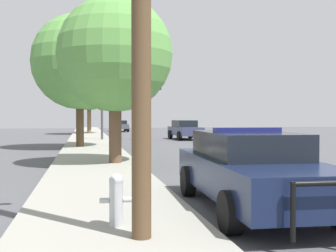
% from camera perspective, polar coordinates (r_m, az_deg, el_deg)
% --- Properties ---
extents(sidewalk_left, '(3.00, 110.00, 0.13)m').
position_cam_1_polar(sidewalk_left, '(7.94, -8.35, -11.07)').
color(sidewalk_left, '#99968C').
rests_on(sidewalk_left, ground_plane).
extents(police_car, '(2.20, 5.19, 1.55)m').
position_cam_1_polar(police_car, '(8.19, 11.14, -5.67)').
color(police_car, '#141E3D').
rests_on(police_car, ground_plane).
extents(fire_hydrant, '(0.49, 0.21, 0.79)m').
position_cam_1_polar(fire_hydrant, '(6.39, -7.04, -9.69)').
color(fire_hydrant, '#B7BCC1').
rests_on(fire_hydrant, sidewalk_left).
extents(traffic_light, '(4.29, 0.35, 4.58)m').
position_cam_1_polar(traffic_light, '(30.02, -5.48, 4.52)').
color(traffic_light, '#424247').
rests_on(traffic_light, sidewalk_left).
extents(car_background_distant, '(2.00, 4.00, 1.28)m').
position_cam_1_polar(car_background_distant, '(48.12, -6.61, 0.07)').
color(car_background_distant, '#474C51').
rests_on(car_background_distant, ground_plane).
extents(car_background_oncoming, '(2.07, 4.21, 1.45)m').
position_cam_1_polar(car_background_oncoming, '(31.84, 2.31, -0.47)').
color(car_background_oncoming, '#333856').
rests_on(car_background_oncoming, ground_plane).
extents(tree_sidewalk_far, '(4.66, 4.66, 6.86)m').
position_cam_1_polar(tree_sidewalk_far, '(40.90, -10.65, 5.37)').
color(tree_sidewalk_far, brown).
rests_on(tree_sidewalk_far, sidewalk_left).
extents(tree_sidewalk_near, '(4.06, 4.06, 5.84)m').
position_cam_1_polar(tree_sidewalk_near, '(15.06, -7.19, 9.55)').
color(tree_sidewalk_near, brown).
rests_on(tree_sidewalk_near, sidewalk_left).
extents(tree_sidewalk_mid, '(5.13, 5.13, 7.12)m').
position_cam_1_polar(tree_sidewalk_mid, '(23.27, -11.88, 8.51)').
color(tree_sidewalk_mid, '#4C3823').
rests_on(tree_sidewalk_mid, sidewalk_left).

